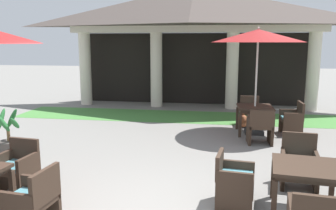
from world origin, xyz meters
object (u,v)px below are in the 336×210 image
patio_table_mid_left (306,172)px  patio_table_mid_right (255,110)px  patio_chair_mid_left_north (299,164)px  patio_chair_mid_right_east (292,120)px  patio_chair_near_foreground_north (17,168)px  patio_chair_near_foreground_east (31,203)px  terracotta_urn (243,121)px  patio_chair_mid_right_south (260,127)px  potted_palm_left_edge (9,142)px  patio_chair_mid_left_west (233,181)px  patio_umbrella_mid_right (258,37)px  patio_chair_mid_right_north (250,112)px

patio_table_mid_left → patio_table_mid_right: bearing=94.1°
patio_chair_mid_left_north → patio_chair_mid_right_east: patio_chair_mid_left_north is taller
patio_chair_near_foreground_north → patio_chair_mid_left_north: 4.71m
patio_chair_near_foreground_east → patio_table_mid_left: patio_chair_near_foreground_east is taller
terracotta_urn → patio_chair_near_foreground_north: bearing=-127.7°
patio_chair_near_foreground_north → patio_table_mid_right: bearing=-126.8°
patio_chair_near_foreground_north → patio_chair_mid_right_south: bearing=-134.4°
patio_chair_mid_left_north → potted_palm_left_edge: (-5.91, 0.82, -0.11)m
patio_chair_mid_left_north → potted_palm_left_edge: bearing=-0.9°
terracotta_urn → patio_table_mid_right: bearing=-67.6°
patio_chair_mid_left_west → patio_chair_mid_right_east: (1.67, 4.41, 0.01)m
patio_table_mid_left → patio_chair_mid_left_west: bearing=173.0°
patio_chair_mid_left_north → terracotta_urn: patio_chair_mid_left_north is taller
patio_chair_mid_left_west → terracotta_urn: (0.41, 5.01, -0.20)m
patio_table_mid_right → terracotta_urn: size_ratio=2.10×
patio_chair_mid_right_east → patio_chair_mid_right_south: (-0.94, -1.03, 0.02)m
patio_chair_mid_left_west → terracotta_urn: bearing=-177.7°
patio_chair_mid_right_east → patio_umbrella_mid_right: bearing=90.0°
patio_chair_near_foreground_north → patio_chair_mid_right_east: (5.16, 4.46, 0.00)m
patio_table_mid_right → patio_chair_mid_right_north: bearing=92.7°
patio_umbrella_mid_right → patio_chair_mid_right_east: bearing=2.7°
patio_chair_mid_right_north → patio_chair_mid_left_north: bearing=93.6°
patio_chair_near_foreground_east → patio_chair_mid_right_east: 7.03m
patio_chair_mid_left_north → patio_chair_mid_right_south: 2.52m
patio_chair_mid_left_west → patio_chair_mid_right_south: bearing=174.8°
patio_chair_mid_left_west → patio_table_mid_left: bearing=90.0°
patio_table_mid_right → patio_chair_mid_left_north: bearing=-82.7°
patio_table_mid_left → patio_chair_mid_right_south: (-0.27, 3.50, -0.21)m
patio_chair_near_foreground_north → potted_palm_left_edge: bearing=-47.1°
patio_chair_near_foreground_east → patio_chair_mid_right_east: bearing=-30.7°
patio_table_mid_left → patio_table_mid_right: 4.50m
patio_chair_mid_right_south → terracotta_urn: 1.67m
patio_chair_near_foreground_north → patio_table_mid_right: 6.07m
patio_umbrella_mid_right → terracotta_urn: 2.47m
patio_chair_mid_left_west → patio_chair_mid_right_north: bearing=-179.8°
patio_chair_near_foreground_north → potted_palm_left_edge: (-1.29, 1.75, -0.12)m
patio_table_mid_right → potted_palm_left_edge: bearing=-154.1°
patio_chair_near_foreground_east → patio_table_mid_right: bearing=-24.0°
patio_chair_mid_right_east → patio_chair_mid_right_north: bearing=45.1°
potted_palm_left_edge → terracotta_urn: size_ratio=2.28×
patio_chair_near_foreground_east → patio_table_mid_right: 6.44m
patio_chair_mid_right_south → patio_chair_near_foreground_east: bearing=-128.7°
patio_chair_near_foreground_east → potted_palm_left_edge: 3.63m
patio_chair_near_foreground_north → patio_chair_mid_left_north: patio_chair_mid_left_north is taller
patio_chair_mid_right_east → potted_palm_left_edge: bearing=110.0°
patio_chair_mid_left_north → patio_chair_mid_right_south: (-0.40, 2.49, 0.03)m
patio_chair_mid_left_west → patio_umbrella_mid_right: size_ratio=0.29×
patio_chair_mid_left_north → patio_chair_mid_right_north: (-0.49, 4.46, 0.00)m
patio_chair_near_foreground_north → patio_chair_mid_right_east: size_ratio=0.97×
patio_chair_near_foreground_north → patio_table_mid_right: size_ratio=0.90×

